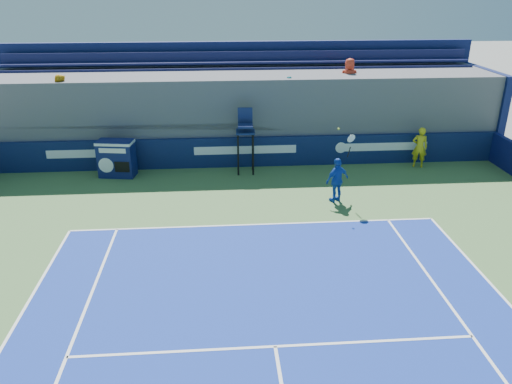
{
  "coord_description": "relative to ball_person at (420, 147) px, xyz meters",
  "views": [
    {
      "loc": [
        -1.0,
        -1.58,
        6.8
      ],
      "look_at": [
        0.0,
        11.5,
        1.25
      ],
      "focal_mm": 35.0,
      "sensor_mm": 36.0,
      "label": 1
    }
  ],
  "objects": [
    {
      "name": "ball_person",
      "position": [
        0.0,
        0.0,
        0.0
      ],
      "size": [
        0.68,
        0.54,
        1.61
      ],
      "primitive_type": "imported",
      "rotation": [
        0.0,
        0.0,
        2.84
      ],
      "color": "gold",
      "rests_on": "apron"
    },
    {
      "name": "back_hoarding",
      "position": [
        -6.81,
        0.57,
        -0.22
      ],
      "size": [
        20.4,
        0.21,
        1.2
      ],
      "color": "#0B1742",
      "rests_on": "ground"
    },
    {
      "name": "match_clock",
      "position": [
        -11.66,
        -0.13,
        -0.07
      ],
      "size": [
        1.41,
        0.91,
        1.4
      ],
      "color": "#0F184D",
      "rests_on": "ground"
    },
    {
      "name": "umpire_chair",
      "position": [
        -6.84,
        -0.1,
        0.71
      ],
      "size": [
        0.73,
        0.73,
        2.48
      ],
      "color": "black",
      "rests_on": "ground"
    },
    {
      "name": "tennis_player",
      "position": [
        -3.98,
        -3.08,
        -0.04
      ],
      "size": [
        1.01,
        0.73,
        2.57
      ],
      "color": "#1541AE",
      "rests_on": "apron"
    },
    {
      "name": "stadium_seating",
      "position": [
        -6.82,
        2.63,
        1.02
      ],
      "size": [
        21.0,
        4.05,
        4.4
      ],
      "color": "#57575D",
      "rests_on": "ground"
    }
  ]
}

